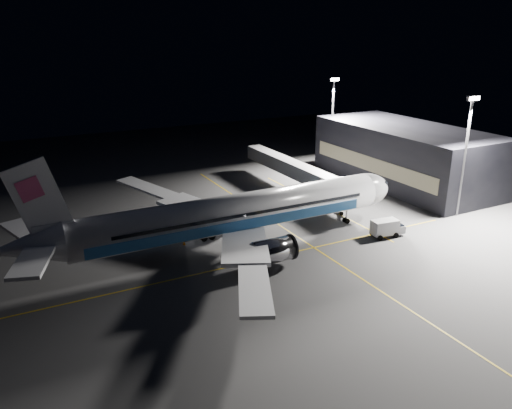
{
  "coord_description": "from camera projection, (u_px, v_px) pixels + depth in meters",
  "views": [
    {
      "loc": [
        -29.23,
        -62.53,
        30.57
      ],
      "look_at": [
        3.43,
        0.13,
        6.0
      ],
      "focal_mm": 35.0,
      "sensor_mm": 36.0,
      "label": 1
    }
  ],
  "objects": [
    {
      "name": "ground",
      "position": [
        236.0,
        246.0,
        75.17
      ],
      "size": [
        200.0,
        200.0,
        0.0
      ],
      "primitive_type": "plane",
      "color": "#4C4C4F",
      "rests_on": "ground"
    },
    {
      "name": "guide_line_main",
      "position": [
        293.0,
        234.0,
        79.53
      ],
      "size": [
        0.25,
        80.0,
        0.01
      ],
      "primitive_type": "cube",
      "color": "gold",
      "rests_on": "ground"
    },
    {
      "name": "guide_line_cross",
      "position": [
        255.0,
        261.0,
        70.14
      ],
      "size": [
        70.0,
        0.25,
        0.01
      ],
      "primitive_type": "cube",
      "color": "gold",
      "rests_on": "ground"
    },
    {
      "name": "guide_line_side",
      "position": [
        320.0,
        204.0,
        93.15
      ],
      "size": [
        0.25,
        40.0,
        0.01
      ],
      "primitive_type": "cube",
      "color": "gold",
      "rests_on": "ground"
    },
    {
      "name": "airliner",
      "position": [
        229.0,
        215.0,
        73.0
      ],
      "size": [
        61.48,
        54.22,
        16.64
      ],
      "color": "silver",
      "rests_on": "ground"
    },
    {
      "name": "terminal",
      "position": [
        405.0,
        155.0,
        105.0
      ],
      "size": [
        18.12,
        40.0,
        12.0
      ],
      "color": "black",
      "rests_on": "ground"
    },
    {
      "name": "jet_bridge",
      "position": [
        297.0,
        171.0,
        98.39
      ],
      "size": [
        3.6,
        34.4,
        6.3
      ],
      "color": "#B2B2B7",
      "rests_on": "ground"
    },
    {
      "name": "floodlight_mast_north",
      "position": [
        332.0,
        115.0,
        115.36
      ],
      "size": [
        2.4,
        0.68,
        20.7
      ],
      "color": "#59595E",
      "rests_on": "ground"
    },
    {
      "name": "floodlight_mast_south",
      "position": [
        466.0,
        146.0,
        83.53
      ],
      "size": [
        2.4,
        0.67,
        20.7
      ],
      "color": "#59595E",
      "rests_on": "ground"
    },
    {
      "name": "service_truck",
      "position": [
        387.0,
        227.0,
        78.22
      ],
      "size": [
        5.61,
        2.85,
        2.76
      ],
      "rotation": [
        0.0,
        0.0,
        -0.11
      ],
      "color": "silver",
      "rests_on": "ground"
    },
    {
      "name": "baggage_tug",
      "position": [
        180.0,
        217.0,
        84.2
      ],
      "size": [
        2.82,
        2.41,
        1.84
      ],
      "rotation": [
        0.0,
        0.0,
        0.16
      ],
      "color": "black",
      "rests_on": "ground"
    },
    {
      "name": "safety_cone_a",
      "position": [
        184.0,
        243.0,
        75.41
      ],
      "size": [
        0.45,
        0.45,
        0.67
      ],
      "primitive_type": "cone",
      "color": "orange",
      "rests_on": "ground"
    },
    {
      "name": "safety_cone_b",
      "position": [
        192.0,
        235.0,
        78.17
      ],
      "size": [
        0.45,
        0.45,
        0.67
      ],
      "primitive_type": "cone",
      "color": "orange",
      "rests_on": "ground"
    },
    {
      "name": "safety_cone_c",
      "position": [
        233.0,
        230.0,
        80.46
      ],
      "size": [
        0.34,
        0.34,
        0.52
      ],
      "primitive_type": "cone",
      "color": "orange",
      "rests_on": "ground"
    }
  ]
}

